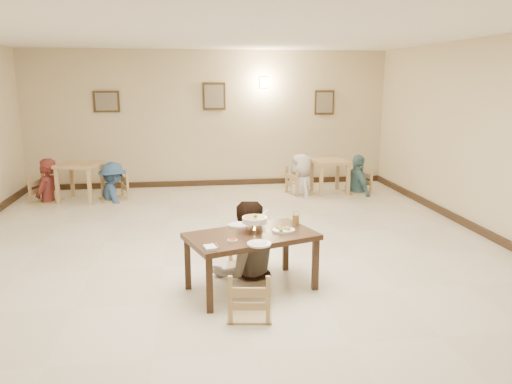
{
  "coord_description": "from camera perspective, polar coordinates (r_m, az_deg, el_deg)",
  "views": [
    {
      "loc": [
        -0.54,
        -6.19,
        2.36
      ],
      "look_at": [
        0.3,
        -0.18,
        0.99
      ],
      "focal_mm": 35.0,
      "sensor_mm": 36.0,
      "label": 1
    }
  ],
  "objects": [
    {
      "name": "rice_plate_far",
      "position": [
        5.94,
        -1.8,
        -3.74
      ],
      "size": [
        0.3,
        0.3,
        0.07
      ],
      "color": "white",
      "rests_on": "main_table"
    },
    {
      "name": "bg_diner_b",
      "position": [
        10.28,
        -16.16,
        3.28
      ],
      "size": [
        0.95,
        1.13,
        1.52
      ],
      "primitive_type": "imported",
      "rotation": [
        0.0,
        0.0,
        2.04
      ],
      "color": "#42638E",
      "rests_on": "floor"
    },
    {
      "name": "baseboard_right",
      "position": [
        8.0,
        26.89,
        -5.4
      ],
      "size": [
        0.06,
        10.0,
        0.12
      ],
      "primitive_type": "cube",
      "color": "#2F1F13",
      "rests_on": "floor"
    },
    {
      "name": "bg_diner_a",
      "position": [
        10.47,
        -23.05,
        3.54
      ],
      "size": [
        0.57,
        0.72,
        1.74
      ],
      "primitive_type": "imported",
      "rotation": [
        0.0,
        0.0,
        4.45
      ],
      "color": "maroon",
      "rests_on": "floor"
    },
    {
      "name": "bg_table_right",
      "position": [
        10.63,
        8.44,
        2.93
      ],
      "size": [
        0.77,
        0.77,
        0.71
      ],
      "rotation": [
        0.0,
        0.0,
        0.08
      ],
      "color": "tan",
      "rests_on": "floor"
    },
    {
      "name": "main_diner",
      "position": [
        6.04,
        -1.18,
        -1.03
      ],
      "size": [
        1.02,
        0.87,
        1.85
      ],
      "primitive_type": "imported",
      "rotation": [
        0.0,
        0.0,
        3.35
      ],
      "color": "gray",
      "rests_on": "floor"
    },
    {
      "name": "main_table",
      "position": [
        5.66,
        -0.53,
        -5.58
      ],
      "size": [
        1.6,
        1.21,
        0.66
      ],
      "rotation": [
        0.0,
        0.0,
        0.33
      ],
      "color": "#392416",
      "rests_on": "floor"
    },
    {
      "name": "chair_near",
      "position": [
        5.08,
        -0.74,
        -9.09
      ],
      "size": [
        0.45,
        0.45,
        0.95
      ],
      "rotation": [
        0.0,
        0.0,
        2.99
      ],
      "color": "tan",
      "rests_on": "floor"
    },
    {
      "name": "picture_a",
      "position": [
        11.28,
        -16.73,
        9.87
      ],
      "size": [
        0.55,
        0.04,
        0.45
      ],
      "color": "#392915",
      "rests_on": "wall_back"
    },
    {
      "name": "curry_warmer",
      "position": [
        5.65,
        -0.17,
        -3.21
      ],
      "size": [
        0.31,
        0.28,
        0.25
      ],
      "color": "silver",
      "rests_on": "main_table"
    },
    {
      "name": "rice_plate_near",
      "position": [
        5.27,
        0.36,
        -5.91
      ],
      "size": [
        0.26,
        0.26,
        0.06
      ],
      "color": "white",
      "rests_on": "main_table"
    },
    {
      "name": "picture_c",
      "position": [
        11.6,
        7.82,
        10.09
      ],
      "size": [
        0.45,
        0.04,
        0.55
      ],
      "color": "#392915",
      "rests_on": "wall_back"
    },
    {
      "name": "fried_plate",
      "position": [
        5.73,
        3.16,
        -4.33
      ],
      "size": [
        0.27,
        0.27,
        0.06
      ],
      "color": "white",
      "rests_on": "main_table"
    },
    {
      "name": "bg_diner_c",
      "position": [
        10.46,
        5.22,
        4.36
      ],
      "size": [
        0.66,
        0.9,
        1.69
      ],
      "primitive_type": "imported",
      "rotation": [
        0.0,
        0.0,
        4.87
      ],
      "color": "silver",
      "rests_on": "floor"
    },
    {
      "name": "baseboard_back",
      "position": [
        11.41,
        -5.14,
        1.05
      ],
      "size": [
        8.0,
        0.06,
        0.12
      ],
      "primitive_type": "cube",
      "color": "#2F1F13",
      "rests_on": "floor"
    },
    {
      "name": "chair_far",
      "position": [
        6.28,
        -1.19,
        -4.34
      ],
      "size": [
        0.49,
        0.49,
        1.04
      ],
      "rotation": [
        0.0,
        0.0,
        -0.13
      ],
      "color": "tan",
      "rests_on": "floor"
    },
    {
      "name": "bg_chair_rr",
      "position": [
        10.8,
        11.59,
        2.53
      ],
      "size": [
        0.47,
        0.47,
        1.0
      ],
      "rotation": [
        0.0,
        0.0,
        -1.4
      ],
      "color": "tan",
      "rests_on": "floor"
    },
    {
      "name": "ceiling",
      "position": [
        6.25,
        -3.17,
        18.58
      ],
      "size": [
        10.0,
        10.0,
        0.0
      ],
      "primitive_type": "plane",
      "color": "white",
      "rests_on": "wall_back"
    },
    {
      "name": "bg_chair_lr",
      "position": [
        10.32,
        -16.09,
        2.05
      ],
      "size": [
        0.51,
        0.51,
        1.08
      ],
      "rotation": [
        0.0,
        0.0,
        -1.2
      ],
      "color": "tan",
      "rests_on": "floor"
    },
    {
      "name": "napkin_cutlery",
      "position": [
        5.17,
        -5.23,
        -6.33
      ],
      "size": [
        0.16,
        0.24,
        0.03
      ],
      "color": "white",
      "rests_on": "main_table"
    },
    {
      "name": "bg_diner_d",
      "position": [
        10.75,
        11.67,
        4.2
      ],
      "size": [
        0.56,
        1.01,
        1.63
      ],
      "primitive_type": "imported",
      "rotation": [
        0.0,
        0.0,
        1.75
      ],
      "color": "slate",
      "rests_on": "floor"
    },
    {
      "name": "bg_chair_ll",
      "position": [
        10.52,
        -22.89,
        1.72
      ],
      "size": [
        0.5,
        0.5,
        1.07
      ],
      "rotation": [
        0.0,
        0.0,
        1.2
      ],
      "color": "tan",
      "rests_on": "floor"
    },
    {
      "name": "picture_b",
      "position": [
        11.17,
        -4.82,
        10.84
      ],
      "size": [
        0.5,
        0.04,
        0.6
      ],
      "color": "#392915",
      "rests_on": "wall_back"
    },
    {
      "name": "bg_chair_rl",
      "position": [
        10.51,
        5.19,
        2.66
      ],
      "size": [
        0.5,
        0.5,
        1.07
      ],
      "rotation": [
        0.0,
        0.0,
        1.89
      ],
      "color": "tan",
      "rests_on": "floor"
    },
    {
      "name": "chili_dish",
      "position": [
        5.39,
        -2.71,
        -5.53
      ],
      "size": [
        0.11,
        0.11,
        0.02
      ],
      "color": "white",
      "rests_on": "main_table"
    },
    {
      "name": "drink_glass",
      "position": [
        5.97,
        4.57,
        -3.08
      ],
      "size": [
        0.08,
        0.08,
        0.16
      ],
      "color": "white",
      "rests_on": "main_table"
    },
    {
      "name": "wall_sconce",
      "position": [
        11.29,
        0.87,
        12.42
      ],
      "size": [
        0.16,
        0.05,
        0.22
      ],
      "primitive_type": "cube",
      "color": "#FFD88C",
      "rests_on": "wall_back"
    },
    {
      "name": "floor",
      "position": [
        6.65,
        -2.85,
        -8.08
      ],
      "size": [
        10.0,
        10.0,
        0.0
      ],
      "primitive_type": "plane",
      "color": "beige",
      "rests_on": "ground"
    },
    {
      "name": "bg_table_left",
      "position": [
        10.42,
        -19.52,
        2.4
      ],
      "size": [
        0.91,
        0.91,
        0.76
      ],
      "rotation": [
        0.0,
        0.0,
        -0.22
      ],
      "color": "tan",
      "rests_on": "floor"
    },
    {
      "name": "wall_back",
      "position": [
        11.24,
        -5.3,
        8.29
      ],
      "size": [
        10.0,
        0.0,
        10.0
      ],
      "primitive_type": "plane",
      "rotation": [
        1.57,
        0.0,
        0.0
      ],
      "color": "beige",
      "rests_on": "floor"
    }
  ]
}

